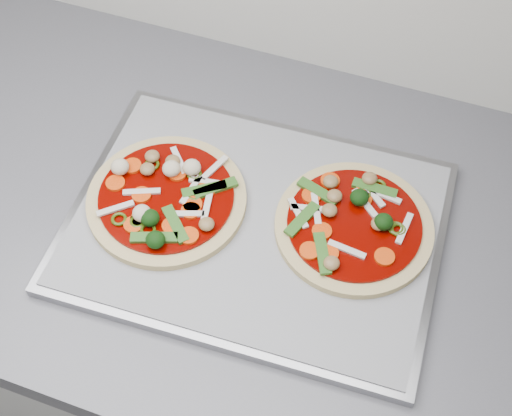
% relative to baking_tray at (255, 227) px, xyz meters
% --- Properties ---
extents(baking_tray, '(0.48, 0.37, 0.02)m').
position_rel_baking_tray_xyz_m(baking_tray, '(0.00, 0.00, 0.00)').
color(baking_tray, gray).
rests_on(baking_tray, countertop).
extents(parchment, '(0.46, 0.34, 0.00)m').
position_rel_baking_tray_xyz_m(parchment, '(0.00, 0.00, 0.01)').
color(parchment, gray).
rests_on(parchment, baking_tray).
extents(pizza_left, '(0.25, 0.25, 0.03)m').
position_rel_baking_tray_xyz_m(pizza_left, '(-0.12, -0.01, 0.02)').
color(pizza_left, tan).
rests_on(pizza_left, parchment).
extents(pizza_right, '(0.22, 0.22, 0.03)m').
position_rel_baking_tray_xyz_m(pizza_right, '(0.12, 0.03, 0.02)').
color(pizza_right, tan).
rests_on(pizza_right, parchment).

